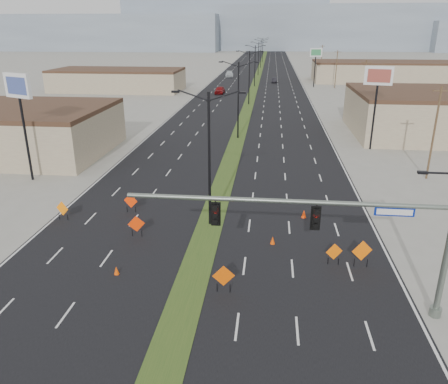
# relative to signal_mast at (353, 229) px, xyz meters

# --- Properties ---
(ground) EXTENTS (600.00, 600.00, 0.00)m
(ground) POSITION_rel_signal_mast_xyz_m (-8.56, -2.00, -4.79)
(ground) COLOR gray
(ground) RESTS_ON ground
(road_surface) EXTENTS (25.00, 400.00, 0.02)m
(road_surface) POSITION_rel_signal_mast_xyz_m (-8.56, 98.00, -4.79)
(road_surface) COLOR black
(road_surface) RESTS_ON ground
(median_strip) EXTENTS (2.00, 400.00, 0.04)m
(median_strip) POSITION_rel_signal_mast_xyz_m (-8.56, 98.00, -4.79)
(median_strip) COLOR #264719
(median_strip) RESTS_ON ground
(building_sw_far) EXTENTS (30.00, 14.00, 4.50)m
(building_sw_far) POSITION_rel_signal_mast_xyz_m (-40.56, 83.00, -2.54)
(building_sw_far) COLOR tan
(building_sw_far) RESTS_ON ground
(building_se_far) EXTENTS (44.00, 16.00, 5.00)m
(building_se_far) POSITION_rel_signal_mast_xyz_m (29.44, 108.00, -2.29)
(building_se_far) COLOR tan
(building_se_far) RESTS_ON ground
(mesa_west) EXTENTS (180.00, 50.00, 22.00)m
(mesa_west) POSITION_rel_signal_mast_xyz_m (-128.56, 278.00, 6.21)
(mesa_west) COLOR gray
(mesa_west) RESTS_ON ground
(mesa_center) EXTENTS (220.00, 50.00, 28.00)m
(mesa_center) POSITION_rel_signal_mast_xyz_m (31.44, 298.00, 9.21)
(mesa_center) COLOR gray
(mesa_center) RESTS_ON ground
(mesa_backdrop) EXTENTS (140.00, 50.00, 32.00)m
(mesa_backdrop) POSITION_rel_signal_mast_xyz_m (-38.56, 318.00, 11.21)
(mesa_backdrop) COLOR gray
(mesa_backdrop) RESTS_ON ground
(signal_mast) EXTENTS (16.30, 0.60, 8.00)m
(signal_mast) POSITION_rel_signal_mast_xyz_m (0.00, 0.00, 0.00)
(signal_mast) COLOR slate
(signal_mast) RESTS_ON ground
(streetlight_0) EXTENTS (5.15, 0.24, 10.02)m
(streetlight_0) POSITION_rel_signal_mast_xyz_m (-8.56, 10.00, 0.63)
(streetlight_0) COLOR black
(streetlight_0) RESTS_ON ground
(streetlight_1) EXTENTS (5.15, 0.24, 10.02)m
(streetlight_1) POSITION_rel_signal_mast_xyz_m (-8.56, 38.00, 0.63)
(streetlight_1) COLOR black
(streetlight_1) RESTS_ON ground
(streetlight_2) EXTENTS (5.15, 0.24, 10.02)m
(streetlight_2) POSITION_rel_signal_mast_xyz_m (-8.56, 66.00, 0.63)
(streetlight_2) COLOR black
(streetlight_2) RESTS_ON ground
(streetlight_3) EXTENTS (5.15, 0.24, 10.02)m
(streetlight_3) POSITION_rel_signal_mast_xyz_m (-8.56, 94.00, 0.63)
(streetlight_3) COLOR black
(streetlight_3) RESTS_ON ground
(streetlight_4) EXTENTS (5.15, 0.24, 10.02)m
(streetlight_4) POSITION_rel_signal_mast_xyz_m (-8.56, 122.00, 0.63)
(streetlight_4) COLOR black
(streetlight_4) RESTS_ON ground
(streetlight_5) EXTENTS (5.15, 0.24, 10.02)m
(streetlight_5) POSITION_rel_signal_mast_xyz_m (-8.56, 150.00, 0.63)
(streetlight_5) COLOR black
(streetlight_5) RESTS_ON ground
(streetlight_6) EXTENTS (5.15, 0.24, 10.02)m
(streetlight_6) POSITION_rel_signal_mast_xyz_m (-8.56, 178.00, 0.63)
(streetlight_6) COLOR black
(streetlight_6) RESTS_ON ground
(utility_pole_0) EXTENTS (1.60, 0.20, 9.00)m
(utility_pole_0) POSITION_rel_signal_mast_xyz_m (11.44, 23.00, -0.12)
(utility_pole_0) COLOR #4C3823
(utility_pole_0) RESTS_ON ground
(utility_pole_1) EXTENTS (1.60, 0.20, 9.00)m
(utility_pole_1) POSITION_rel_signal_mast_xyz_m (11.44, 58.00, -0.12)
(utility_pole_1) COLOR #4C3823
(utility_pole_1) RESTS_ON ground
(utility_pole_2) EXTENTS (1.60, 0.20, 9.00)m
(utility_pole_2) POSITION_rel_signal_mast_xyz_m (11.44, 93.00, -0.12)
(utility_pole_2) COLOR #4C3823
(utility_pole_2) RESTS_ON ground
(utility_pole_3) EXTENTS (1.60, 0.20, 9.00)m
(utility_pole_3) POSITION_rel_signal_mast_xyz_m (11.44, 128.00, -0.12)
(utility_pole_3) COLOR #4C3823
(utility_pole_3) RESTS_ON ground
(car_left) EXTENTS (2.03, 4.86, 1.64)m
(car_left) POSITION_rel_signal_mast_xyz_m (-15.87, 79.98, -3.97)
(car_left) COLOR maroon
(car_left) RESTS_ON ground
(car_mid) EXTENTS (1.40, 3.88, 1.27)m
(car_mid) POSITION_rel_signal_mast_xyz_m (-3.47, 102.85, -4.15)
(car_mid) COLOR black
(car_mid) RESTS_ON ground
(car_far) EXTENTS (2.78, 5.86, 1.65)m
(car_far) POSITION_rel_signal_mast_xyz_m (-17.10, 116.21, -3.97)
(car_far) COLOR silver
(car_far) RESTS_ON ground
(construction_sign_0) EXTENTS (1.11, 0.41, 1.55)m
(construction_sign_0) POSITION_rel_signal_mast_xyz_m (-20.06, 9.58, -3.88)
(construction_sign_0) COLOR orange
(construction_sign_0) RESTS_ON ground
(construction_sign_1) EXTENTS (1.18, 0.29, 1.60)m
(construction_sign_1) POSITION_rel_signal_mast_xyz_m (-15.24, 11.61, -3.85)
(construction_sign_1) COLOR #FC3405
(construction_sign_1) RESTS_ON ground
(construction_sign_2) EXTENTS (1.15, 0.41, 1.60)m
(construction_sign_2) POSITION_rel_signal_mast_xyz_m (-13.49, 7.36, -3.85)
(construction_sign_2) COLOR #F33405
(construction_sign_2) RESTS_ON ground
(construction_sign_3) EXTENTS (1.26, 0.24, 1.69)m
(construction_sign_3) POSITION_rel_signal_mast_xyz_m (-6.56, 1.00, -3.79)
(construction_sign_3) COLOR #D64B04
(construction_sign_3) RESTS_ON ground
(construction_sign_4) EXTENTS (1.31, 0.45, 1.82)m
(construction_sign_4) POSITION_rel_signal_mast_xyz_m (1.70, 4.69, -3.72)
(construction_sign_4) COLOR #F26105
(construction_sign_4) RESTS_ON ground
(construction_sign_5) EXTENTS (1.06, 0.40, 1.48)m
(construction_sign_5) POSITION_rel_signal_mast_xyz_m (0.03, 4.79, -3.93)
(construction_sign_5) COLOR #F56305
(construction_sign_5) RESTS_ON ground
(cone_0) EXTENTS (0.42, 0.42, 0.54)m
(cone_0) POSITION_rel_signal_mast_xyz_m (-13.24, 2.20, -4.52)
(cone_0) COLOR #EC4804
(cone_0) RESTS_ON ground
(cone_1) EXTENTS (0.40, 0.40, 0.57)m
(cone_1) POSITION_rel_signal_mast_xyz_m (-3.80, 7.20, -4.51)
(cone_1) COLOR #E34304
(cone_1) RESTS_ON ground
(cone_2) EXTENTS (0.42, 0.42, 0.66)m
(cone_2) POSITION_rel_signal_mast_xyz_m (-1.35, 11.98, -4.46)
(cone_2) COLOR #FF3905
(cone_2) RESTS_ON ground
(cone_3) EXTENTS (0.45, 0.45, 0.56)m
(cone_3) POSITION_rel_signal_mast_xyz_m (-16.04, 14.60, -4.51)
(cone_3) COLOR #FF6005
(cone_3) RESTS_ON ground
(pole_sign_west) EXTENTS (3.18, 1.70, 10.23)m
(pole_sign_west) POSITION_rel_signal_mast_xyz_m (-27.44, 18.51, 3.61)
(pole_sign_west) COLOR black
(pole_sign_west) RESTS_ON ground
(pole_sign_east_near) EXTENTS (3.22, 1.11, 9.92)m
(pole_sign_east_near) POSITION_rel_signal_mast_xyz_m (8.18, 34.01, 3.33)
(pole_sign_east_near) COLOR black
(pole_sign_east_near) RESTS_ON ground
(pole_sign_east_far) EXTENTS (3.08, 0.94, 9.41)m
(pole_sign_east_far) POSITION_rel_signal_mast_xyz_m (6.40, 94.41, 2.88)
(pole_sign_east_far) COLOR black
(pole_sign_east_far) RESTS_ON ground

